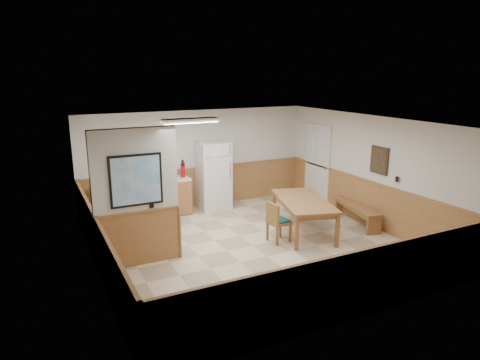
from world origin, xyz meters
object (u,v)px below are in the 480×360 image
refrigerator (213,176)px  dining_bench (357,209)px  dining_table (304,204)px  soap_bottle (117,180)px  fire_extinguisher (183,170)px  dining_chair (276,219)px

refrigerator → dining_bench: refrigerator is taller
dining_table → soap_bottle: (-3.46, 2.50, 0.36)m
dining_table → dining_bench: size_ratio=1.29×
soap_bottle → fire_extinguisher: bearing=0.9°
dining_chair → fire_extinguisher: size_ratio=1.94×
refrigerator → fire_extinguisher: (-0.79, 0.05, 0.23)m
dining_table → dining_chair: bearing=-149.3°
refrigerator → dining_table: 2.70m
dining_table → refrigerator: bearing=129.8°
fire_extinguisher → soap_bottle: (-1.61, -0.03, -0.07)m
fire_extinguisher → dining_bench: bearing=-47.7°
dining_table → dining_bench: dining_table is taller
refrigerator → dining_chair: (0.24, -2.68, -0.37)m
refrigerator → dining_table: bearing=-65.4°
refrigerator → fire_extinguisher: bearing=178.3°
refrigerator → dining_table: size_ratio=0.82×
dining_bench → soap_bottle: bearing=165.4°
dining_chair → soap_bottle: 3.81m
dining_table → dining_bench: 1.50m
soap_bottle → dining_bench: bearing=-27.5°
fire_extinguisher → dining_chair: bearing=-79.1°
dining_table → fire_extinguisher: size_ratio=4.81×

